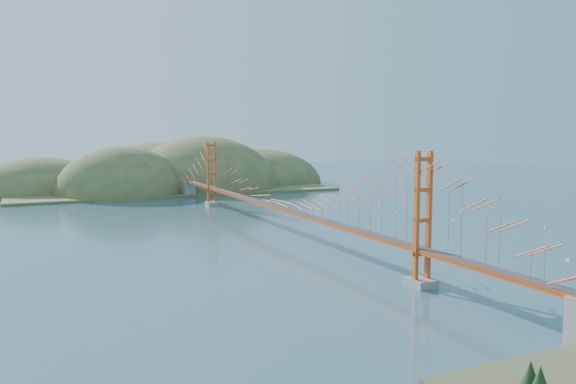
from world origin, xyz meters
name	(u,v)px	position (x,y,z in m)	size (l,w,h in m)	color
ground	(279,232)	(0.00, 0.00, 0.00)	(320.00, 320.00, 0.00)	#305261
bridge	(278,180)	(0.00, 0.18, 7.01)	(2.20, 94.40, 12.00)	gray
far_headlands	(174,187)	(2.21, 68.52, 0.00)	(84.00, 58.00, 25.00)	olive
sailboat_7	(373,206)	(25.77, 16.03, 0.15)	(0.65, 0.65, 0.69)	white
sailboat_11	(552,207)	(54.02, 1.82, 0.15)	(0.63, 0.63, 0.66)	white
sailboat_2	(453,221)	(26.78, -3.62, 0.15)	(0.66, 0.66, 0.71)	white
sailboat_14	(461,211)	(35.24, 4.02, 0.14)	(0.47, 0.53, 0.61)	white
sailboat_15	(343,203)	(22.65, 21.52, 0.15)	(0.61, 0.61, 0.64)	white
sailboat_1	(369,218)	(17.44, 4.67, 0.14)	(0.56, 0.56, 0.59)	white
sailboat_3	(315,216)	(10.55, 9.55, 0.16)	(0.65, 0.59, 0.73)	white
sailboat_17	(384,193)	(39.88, 32.99, 0.15)	(0.60, 0.53, 0.68)	white
sailboat_16	(379,219)	(17.70, 2.45, 0.15)	(0.60, 0.60, 0.65)	white
sailboat_4	(380,206)	(27.05, 15.95, 0.16)	(0.61, 0.65, 0.74)	white
sailboat_0	(367,237)	(8.05, -9.11, 0.15)	(0.54, 0.62, 0.70)	white
sailboat_13	(545,227)	(34.39, -13.48, 0.15)	(0.68, 0.68, 0.71)	white
sailboat_8	(359,195)	(33.34, 32.72, 0.14)	(0.52, 0.52, 0.57)	white
sailboat_6	(550,233)	(31.49, -16.74, 0.15)	(0.62, 0.62, 0.64)	white
sailboat_10	(568,259)	(20.31, -28.38, 0.15)	(0.57, 0.62, 0.70)	white
sailboat_9	(415,200)	(38.54, 20.55, 0.15)	(0.66, 0.66, 0.71)	white
sailboat_extra_0	(396,212)	(24.75, 7.71, 0.14)	(0.55, 0.55, 0.60)	white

